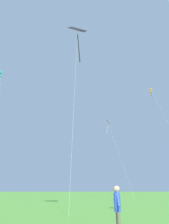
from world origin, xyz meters
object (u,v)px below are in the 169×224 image
at_px(person_child_small, 115,197).
at_px(kite_pink_low, 109,126).
at_px(kite_black_large, 78,38).
at_px(kite_teal_box, 0,75).
at_px(kite_orange_box, 152,93).
at_px(person_with_spool, 118,206).

bearing_deg(person_child_small, kite_pink_low, 80.82).
height_order(kite_black_large, person_child_small, kite_black_large).
bearing_deg(kite_teal_box, person_child_small, -43.98).
height_order(kite_pink_low, person_child_small, kite_pink_low).
bearing_deg(kite_orange_box, person_with_spool, -115.00).
height_order(kite_black_large, kite_orange_box, kite_orange_box).
bearing_deg(kite_pink_low, kite_orange_box, -30.97).
xyz_separation_m(kite_pink_low, person_child_small, (-4.87, -30.09, -15.77)).
distance_m(kite_orange_box, kite_pink_low, 13.20).
distance_m(kite_orange_box, kite_teal_box, 34.38).
xyz_separation_m(kite_orange_box, kite_teal_box, (-33.91, -5.63, 0.39)).
height_order(kite_black_large, kite_teal_box, kite_teal_box).
bearing_deg(kite_black_large, kite_pink_low, 74.87).
distance_m(person_child_small, person_with_spool, 12.00).
xyz_separation_m(kite_orange_box, person_with_spool, (-16.80, -36.03, -22.37)).
height_order(kite_black_large, person_with_spool, kite_black_large).
bearing_deg(kite_teal_box, person_with_spool, -60.62).
height_order(kite_pink_low, kite_teal_box, kite_teal_box).
height_order(kite_orange_box, person_with_spool, kite_orange_box).
distance_m(kite_pink_low, kite_teal_box, 27.64).
relative_size(kite_black_large, kite_pink_low, 1.06).
relative_size(kite_black_large, kite_teal_box, 0.79).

